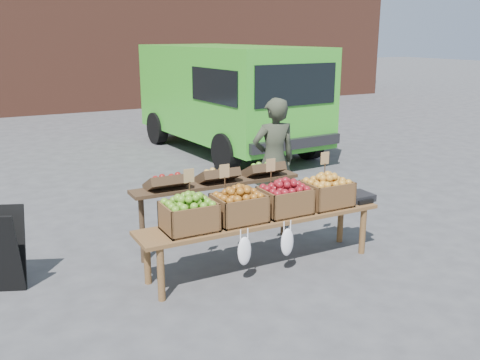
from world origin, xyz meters
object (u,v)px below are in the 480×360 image
delivery_van (228,100)px  crate_red_apples (285,201)px  vendor (274,160)px  weighing_scale (356,197)px  crate_russet_pears (239,208)px  display_bench (262,242)px  crate_green_apples (327,194)px  crate_golden_apples (189,216)px  back_table (217,205)px

delivery_van → crate_red_apples: size_ratio=9.74×
vendor → weighing_scale: vendor is taller
crate_russet_pears → display_bench: bearing=0.0°
crate_russet_pears → crate_red_apples: size_ratio=1.00×
display_bench → delivery_van: bearing=66.8°
vendor → crate_russet_pears: (-1.18, -1.26, -0.11)m
crate_red_apples → delivery_van: bearing=69.3°
display_bench → crate_green_apples: bearing=0.0°
crate_golden_apples → crate_red_apples: 1.10m
vendor → crate_golden_apples: vendor is taller
back_table → vendor: bearing=26.5°
crate_green_apples → weighing_scale: size_ratio=1.47×
delivery_van → vendor: 4.44m
display_bench → crate_golden_apples: size_ratio=5.40×
vendor → crate_green_apples: vendor is taller
crate_golden_apples → crate_russet_pears: 0.55m
delivery_van → weighing_scale: bearing=-105.5°
vendor → back_table: vendor is taller
back_table → crate_golden_apples: (-0.65, -0.72, 0.19)m
crate_red_apples → crate_green_apples: 0.55m
vendor → delivery_van: bearing=-100.4°
crate_golden_apples → weighing_scale: 2.08m
vendor → back_table: size_ratio=0.78×
delivery_van → back_table: size_ratio=2.32×
vendor → display_bench: bearing=62.8°
crate_golden_apples → crate_green_apples: same height
delivery_van → back_table: bearing=-122.2°
crate_green_apples → weighing_scale: bearing=0.0°
crate_russet_pears → weighing_scale: 1.53m
delivery_van → weighing_scale: size_ratio=14.32×
delivery_van → crate_red_apples: bearing=-115.0°
vendor → display_bench: 1.64m
back_table → weighing_scale: back_table is taller
crate_russet_pears → weighing_scale: crate_russet_pears is taller
delivery_van → display_bench: bearing=-117.4°
back_table → crate_green_apples: back_table is taller
crate_golden_apples → back_table: bearing=48.0°
crate_russet_pears → crate_red_apples: bearing=0.0°
crate_golden_apples → vendor: bearing=36.1°
display_bench → crate_green_apples: size_ratio=5.40×
vendor → crate_green_apples: bearing=94.9°
weighing_scale → back_table: bearing=153.2°
display_bench → crate_red_apples: crate_red_apples is taller
crate_golden_apples → delivery_van: bearing=59.9°
display_bench → crate_green_apples: (0.83, 0.00, 0.42)m
weighing_scale → crate_russet_pears: bearing=180.0°
vendor → crate_golden_apples: size_ratio=3.28×
delivery_van → crate_green_apples: size_ratio=9.74×
crate_golden_apples → crate_russet_pears: bearing=0.0°
vendor → back_table: (-1.08, -0.54, -0.30)m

